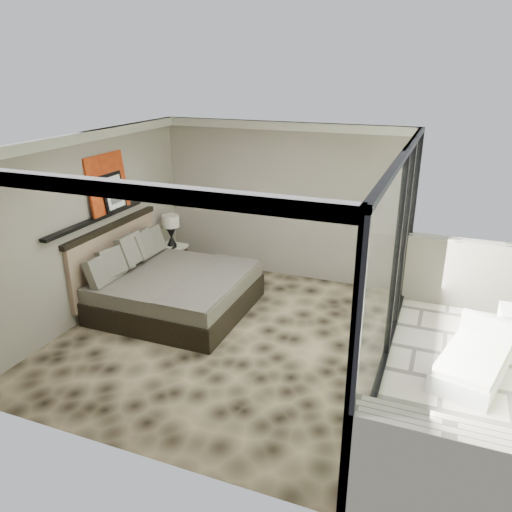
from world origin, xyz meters
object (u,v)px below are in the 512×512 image
at_px(nightstand, 172,260).
at_px(bed, 170,287).
at_px(table_lamp, 171,226).
at_px(lounger, 474,362).

bearing_deg(nightstand, bed, -62.78).
relative_size(nightstand, table_lamp, 0.81).
bearing_deg(bed, nightstand, 119.63).
relative_size(bed, nightstand, 4.78).
bearing_deg(lounger, bed, -167.39).
relative_size(nightstand, lounger, 0.31).
height_order(bed, nightstand, bed).
relative_size(bed, lounger, 1.46).
bearing_deg(table_lamp, lounger, -16.63).
xyz_separation_m(nightstand, table_lamp, (-0.01, 0.05, 0.65)).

